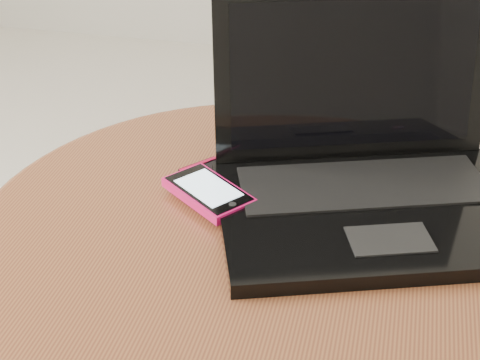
# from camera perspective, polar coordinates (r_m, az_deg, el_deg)

# --- Properties ---
(table) EXTENTS (0.67, 0.67, 0.53)m
(table) POSITION_cam_1_polar(r_m,az_deg,el_deg) (0.90, 1.53, -9.49)
(table) COLOR #5D2D1C
(table) RESTS_ON ground
(laptop) EXTENTS (0.42, 0.37, 0.23)m
(laptop) POSITION_cam_1_polar(r_m,az_deg,el_deg) (0.86, 9.80, 0.68)
(laptop) COLOR black
(laptop) RESTS_ON table
(phone_black) EXTENTS (0.11, 0.11, 0.01)m
(phone_black) POSITION_cam_1_polar(r_m,az_deg,el_deg) (0.90, -1.55, -0.20)
(phone_black) COLOR black
(phone_black) RESTS_ON table
(phone_pink) EXTENTS (0.12, 0.11, 0.01)m
(phone_pink) POSITION_cam_1_polar(r_m,az_deg,el_deg) (0.86, -2.45, -0.96)
(phone_pink) COLOR #F2136B
(phone_pink) RESTS_ON phone_black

